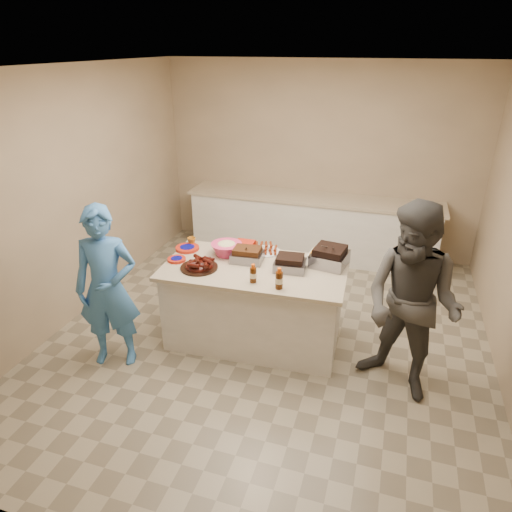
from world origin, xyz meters
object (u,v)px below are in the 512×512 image
(roasting_pan, at_px, (329,265))
(bbq_bottle_a, at_px, (253,282))
(mustard_bottle, at_px, (241,261))
(plastic_cup, at_px, (192,245))
(island, at_px, (255,339))
(coleslaw_bowl, at_px, (227,255))
(guest_blue, at_px, (118,358))
(rib_platter, at_px, (199,268))
(bbq_bottle_b, at_px, (279,288))
(guest_gray, at_px, (397,387))

(roasting_pan, height_order, bbq_bottle_a, bbq_bottle_a)
(mustard_bottle, bearing_deg, plastic_cup, 161.99)
(mustard_bottle, relative_size, plastic_cup, 1.21)
(mustard_bottle, bearing_deg, island, -30.56)
(coleslaw_bowl, distance_m, bbq_bottle_a, 0.66)
(coleslaw_bowl, relative_size, plastic_cup, 3.47)
(roasting_pan, bearing_deg, bbq_bottle_a, -128.62)
(roasting_pan, distance_m, plastic_cup, 1.52)
(island, bearing_deg, mustard_bottle, 146.70)
(bbq_bottle_a, bearing_deg, mustard_bottle, 122.38)
(mustard_bottle, distance_m, guest_blue, 1.58)
(rib_platter, relative_size, bbq_bottle_a, 2.02)
(bbq_bottle_a, relative_size, bbq_bottle_b, 0.90)
(island, distance_m, rib_platter, 1.02)
(roasting_pan, bearing_deg, rib_platter, -150.74)
(plastic_cup, xyz_separation_m, guest_gray, (2.31, -0.64, -0.86))
(bbq_bottle_b, height_order, plastic_cup, bbq_bottle_b)
(bbq_bottle_b, bearing_deg, bbq_bottle_a, 171.07)
(bbq_bottle_a, relative_size, mustard_bottle, 1.63)
(mustard_bottle, xyz_separation_m, guest_blue, (-1.04, -0.83, -0.86))
(rib_platter, height_order, guest_blue, rib_platter)
(rib_platter, height_order, bbq_bottle_b, bbq_bottle_b)
(bbq_bottle_b, bearing_deg, coleslaw_bowl, 143.26)
(plastic_cup, bearing_deg, roasting_pan, -1.63)
(rib_platter, relative_size, guest_blue, 0.23)
(rib_platter, bearing_deg, roasting_pan, 20.59)
(coleslaw_bowl, xyz_separation_m, plastic_cup, (-0.46, 0.13, 0.00))
(guest_blue, bearing_deg, bbq_bottle_b, -3.87)
(island, relative_size, bbq_bottle_a, 9.87)
(plastic_cup, distance_m, guest_blue, 1.41)
(island, relative_size, guest_gray, 1.02)
(bbq_bottle_a, height_order, bbq_bottle_b, bbq_bottle_b)
(bbq_bottle_a, distance_m, plastic_cup, 1.09)
(plastic_cup, height_order, guest_gray, plastic_cup)
(mustard_bottle, xyz_separation_m, plastic_cup, (-0.65, 0.21, 0.00))
(rib_platter, height_order, roasting_pan, rib_platter)
(bbq_bottle_b, bearing_deg, guest_gray, 0.59)
(bbq_bottle_b, distance_m, mustard_bottle, 0.68)
(roasting_pan, xyz_separation_m, guest_gray, (0.79, -0.60, -0.86))
(island, bearing_deg, bbq_bottle_a, -77.42)
(guest_gray, bearing_deg, rib_platter, -155.66)
(island, xyz_separation_m, guest_blue, (-1.21, -0.73, 0.00))
(roasting_pan, bearing_deg, guest_blue, -143.70)
(mustard_bottle, bearing_deg, bbq_bottle_a, -57.62)
(roasting_pan, bearing_deg, plastic_cup, -172.95)
(coleslaw_bowl, bearing_deg, plastic_cup, 164.58)
(plastic_cup, bearing_deg, coleslaw_bowl, -15.42)
(guest_gray, bearing_deg, guest_blue, -143.15)
(bbq_bottle_b, xyz_separation_m, guest_blue, (-1.55, -0.39, -0.86))
(roasting_pan, xyz_separation_m, guest_blue, (-1.91, -1.00, -0.86))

